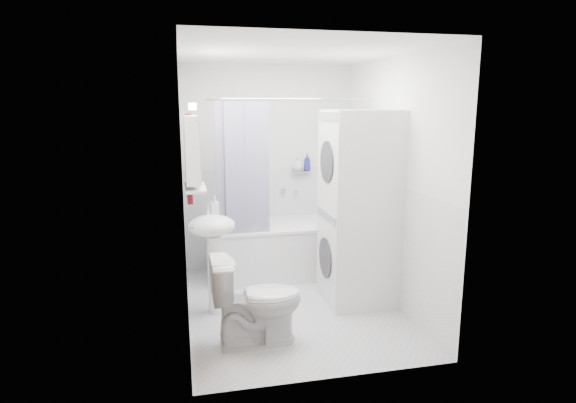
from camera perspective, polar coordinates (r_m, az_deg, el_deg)
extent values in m
plane|color=#B4B4B9|center=(4.84, 0.52, -12.29)|extent=(2.60, 2.60, 0.00)
plane|color=white|center=(5.75, -2.41, 3.97)|extent=(2.00, 0.00, 2.00)
plane|color=white|center=(3.26, 5.75, -1.85)|extent=(2.00, 0.00, 2.00)
plane|color=white|center=(4.38, -12.31, 1.35)|extent=(0.00, 2.60, 2.60)
plane|color=white|center=(4.82, 12.22, 2.25)|extent=(0.00, 2.60, 2.60)
plane|color=white|center=(4.45, 0.58, 17.28)|extent=(2.60, 2.60, 0.00)
plane|color=white|center=(5.85, -2.34, -1.89)|extent=(1.98, 0.00, 1.98)
plane|color=white|center=(4.52, -11.84, -6.16)|extent=(0.00, 2.58, 2.58)
plane|color=white|center=(4.94, 11.80, -4.63)|extent=(0.00, 2.58, 2.58)
plane|color=brown|center=(3.56, -11.72, -4.23)|extent=(0.00, 2.00, 2.00)
cylinder|color=silver|center=(3.88, -11.37, -2.92)|extent=(0.04, 0.04, 0.04)
cube|color=white|center=(5.61, -0.35, -5.76)|extent=(1.58, 0.74, 0.58)
cube|color=white|center=(5.52, -0.36, -2.74)|extent=(1.60, 0.76, 0.03)
cube|color=silver|center=(5.55, -0.36, -3.89)|extent=(1.40, 0.56, 0.20)
cylinder|color=silver|center=(5.81, 0.88, 1.35)|extent=(0.04, 0.12, 0.04)
cylinder|color=silver|center=(5.04, 0.41, 12.04)|extent=(1.78, 0.02, 0.02)
cube|color=#17164E|center=(4.98, -7.95, 3.28)|extent=(0.10, 0.02, 1.45)
cube|color=#17164E|center=(4.99, -6.91, 3.32)|extent=(0.10, 0.02, 1.45)
cube|color=#17164E|center=(5.00, -5.89, 3.36)|extent=(0.10, 0.02, 1.45)
cube|color=#17164E|center=(5.01, -4.86, 3.40)|extent=(0.10, 0.02, 1.45)
cube|color=#17164E|center=(5.02, -3.84, 3.43)|extent=(0.10, 0.02, 1.45)
cube|color=#17164E|center=(5.03, -2.83, 3.47)|extent=(0.10, 0.02, 1.45)
ellipsoid|color=white|center=(4.49, -9.06, -2.86)|extent=(0.44, 0.37, 0.20)
cylinder|color=white|center=(4.63, -8.62, -8.56)|extent=(0.14, 0.14, 0.75)
cylinder|color=silver|center=(4.59, -9.47, -1.00)|extent=(0.03, 0.03, 0.14)
cylinder|color=silver|center=(4.54, -9.46, -0.36)|extent=(0.02, 0.10, 0.02)
cube|color=white|center=(4.43, -11.35, 6.08)|extent=(0.12, 0.50, 0.60)
cube|color=white|center=(4.43, -10.50, 6.11)|extent=(0.01, 0.47, 0.57)
cube|color=#FFEABF|center=(4.41, -11.28, 11.00)|extent=(0.06, 0.45, 0.06)
cube|color=silver|center=(4.48, -10.92, 1.63)|extent=(0.18, 0.54, 0.02)
cube|color=silver|center=(5.78, 1.39, 3.51)|extent=(0.22, 0.06, 0.02)
cube|color=maroon|center=(4.69, -11.74, 5.03)|extent=(0.05, 0.35, 0.83)
cube|color=maroon|center=(4.67, -11.56, 9.73)|extent=(0.03, 0.31, 0.08)
cylinder|color=silver|center=(4.66, -12.08, 10.20)|extent=(0.02, 0.04, 0.02)
cube|color=white|center=(4.88, 8.30, -6.24)|extent=(0.68, 0.68, 0.95)
cylinder|color=#2D2D33|center=(4.78, 4.46, -6.67)|extent=(0.02, 0.40, 0.40)
cube|color=gray|center=(4.67, 4.55, -1.68)|extent=(0.02, 0.61, 0.08)
cube|color=white|center=(4.69, 8.63, 4.88)|extent=(0.68, 0.68, 0.95)
cylinder|color=#2D2D33|center=(4.58, 4.64, 4.70)|extent=(0.02, 0.40, 0.40)
cube|color=gray|center=(4.55, 4.74, 10.05)|extent=(0.02, 0.61, 0.08)
imported|color=white|center=(4.04, -3.72, -11.62)|extent=(0.76, 0.43, 0.74)
imported|color=gray|center=(4.68, -8.66, -1.00)|extent=(0.08, 0.17, 0.08)
imported|color=gray|center=(4.32, -10.88, 1.92)|extent=(0.07, 0.18, 0.07)
imported|color=gray|center=(4.59, -11.00, 2.65)|extent=(0.10, 0.09, 0.10)
imported|color=gray|center=(5.76, 1.13, 4.25)|extent=(0.13, 0.17, 0.13)
imported|color=navy|center=(5.79, 2.29, 4.03)|extent=(0.08, 0.21, 0.08)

